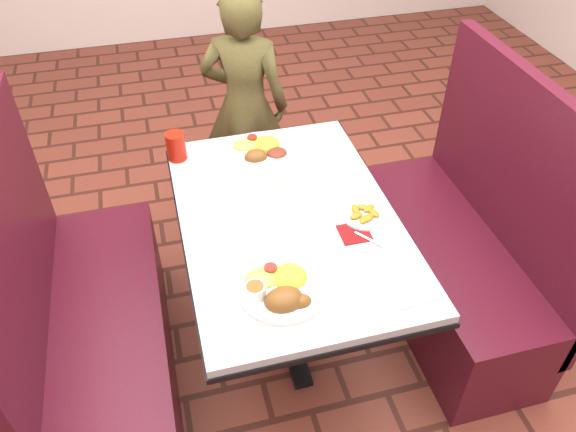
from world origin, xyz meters
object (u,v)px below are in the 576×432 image
at_px(dining_table, 288,235).
at_px(red_tumbler, 176,146).
at_px(booth_bench_left, 95,329).
at_px(diner_person, 245,106).
at_px(plantain_plate, 364,215).
at_px(near_dinner_plate, 281,285).
at_px(booth_bench_right, 458,256).
at_px(far_dinner_plate, 261,147).

distance_m(dining_table, red_tumbler, 0.63).
distance_m(booth_bench_left, red_tumbler, 0.81).
height_order(dining_table, booth_bench_left, booth_bench_left).
height_order(dining_table, diner_person, diner_person).
distance_m(booth_bench_left, plantain_plate, 1.16).
distance_m(dining_table, near_dinner_plate, 0.40).
distance_m(booth_bench_right, far_dinner_plate, 1.02).
distance_m(diner_person, near_dinner_plate, 1.43).
bearing_deg(near_dinner_plate, dining_table, 71.83).
height_order(plantain_plate, red_tumbler, red_tumbler).
distance_m(booth_bench_right, diner_person, 1.33).
bearing_deg(booth_bench_right, plantain_plate, -171.48).
distance_m(booth_bench_left, diner_person, 1.38).
bearing_deg(red_tumbler, booth_bench_left, -132.02).
xyz_separation_m(dining_table, red_tumbler, (-0.36, 0.49, 0.16)).
bearing_deg(dining_table, near_dinner_plate, -108.17).
xyz_separation_m(booth_bench_left, red_tumbler, (0.44, 0.49, 0.48)).
height_order(dining_table, plantain_plate, plantain_plate).
xyz_separation_m(dining_table, diner_person, (0.04, 1.05, -0.02)).
bearing_deg(far_dinner_plate, booth_bench_right, -28.46).
xyz_separation_m(near_dinner_plate, red_tumbler, (-0.24, 0.85, 0.03)).
bearing_deg(plantain_plate, booth_bench_left, 175.84).
bearing_deg(far_dinner_plate, dining_table, -89.11).
xyz_separation_m(booth_bench_left, near_dinner_plate, (0.68, -0.36, 0.45)).
distance_m(far_dinner_plate, plantain_plate, 0.59).
bearing_deg(red_tumbler, near_dinner_plate, -74.08).
relative_size(far_dinner_plate, plantain_plate, 1.74).
height_order(booth_bench_right, near_dinner_plate, booth_bench_right).
relative_size(booth_bench_left, plantain_plate, 7.06).
distance_m(diner_person, plantain_plate, 1.16).
distance_m(near_dinner_plate, plantain_plate, 0.49).
height_order(booth_bench_right, plantain_plate, booth_bench_right).
distance_m(dining_table, far_dinner_plate, 0.45).
bearing_deg(far_dinner_plate, booth_bench_left, -151.13).
height_order(far_dinner_plate, red_tumbler, red_tumbler).
bearing_deg(booth_bench_right, diner_person, 125.71).
relative_size(diner_person, plantain_plate, 7.44).
distance_m(booth_bench_right, near_dinner_plate, 1.08).
bearing_deg(dining_table, far_dinner_plate, 90.89).
bearing_deg(plantain_plate, far_dinner_plate, 118.82).
bearing_deg(booth_bench_left, red_tumbler, 47.98).
height_order(far_dinner_plate, plantain_plate, far_dinner_plate).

